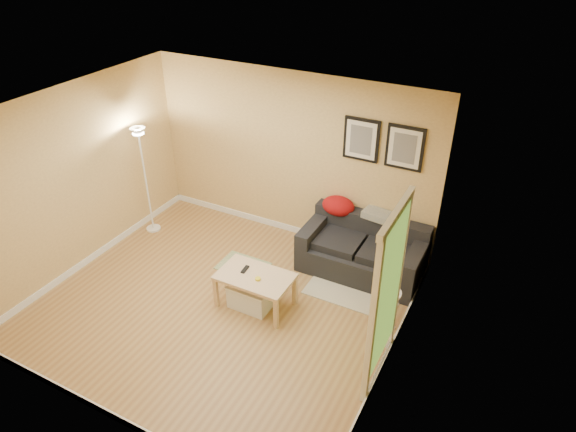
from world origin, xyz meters
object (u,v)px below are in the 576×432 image
at_px(floor_lamp, 146,184).
at_px(sofa, 362,249).
at_px(coffee_table, 255,290).
at_px(side_table, 385,308).
at_px(book_stack, 387,289).
at_px(storage_bin, 251,295).

bearing_deg(floor_lamp, sofa, 8.71).
distance_m(coffee_table, floor_lamp, 2.62).
height_order(coffee_table, side_table, side_table).
relative_size(book_stack, floor_lamp, 0.13).
bearing_deg(storage_bin, sofa, 53.76).
bearing_deg(sofa, storage_bin, -126.24).
bearing_deg(side_table, storage_bin, -165.13).
relative_size(coffee_table, storage_bin, 1.74).
bearing_deg(storage_bin, book_stack, 15.01).
bearing_deg(book_stack, side_table, 3.68).
distance_m(storage_bin, side_table, 1.71).
height_order(storage_bin, book_stack, book_stack).
bearing_deg(side_table, book_stack, 171.20).
bearing_deg(side_table, floor_lamp, 174.13).
xyz_separation_m(sofa, book_stack, (0.64, -0.93, 0.20)).
height_order(sofa, coffee_table, sofa).
bearing_deg(coffee_table, storage_bin, -144.19).
bearing_deg(sofa, side_table, -55.21).
relative_size(side_table, book_stack, 2.45).
height_order(coffee_table, floor_lamp, floor_lamp).
relative_size(coffee_table, book_stack, 4.34).
xyz_separation_m(side_table, floor_lamp, (-4.02, 0.41, 0.56)).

